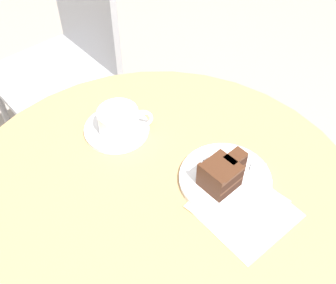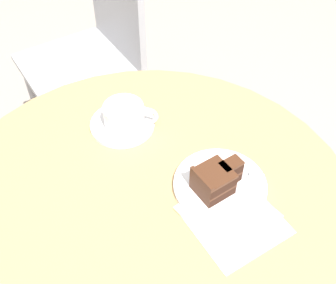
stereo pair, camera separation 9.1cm
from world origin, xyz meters
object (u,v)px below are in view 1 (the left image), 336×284
Objects in this scene: cake_plate at (225,179)px; fork at (242,165)px; coffee_cup at (119,120)px; saucer at (117,129)px; cafe_chair at (68,43)px; cake_slice at (222,174)px; napkin at (242,208)px; teaspoon at (135,119)px.

cake_plate is 1.47× the size of fork.
cake_plate is (0.21, -0.17, -0.03)m from coffee_cup.
saucer is 0.16× the size of cafe_chair.
napkin is at bearing -62.18° from cake_slice.
cafe_chair is at bearing 115.91° from cake_slice.
teaspoon is 0.10× the size of cafe_chair.
cake_slice reaches higher than fork.
cake_slice is at bearing -135.04° from cake_plate.
cafe_chair is (-0.17, 0.59, -0.18)m from coffee_cup.
teaspoon is 0.46× the size of cake_plate.
cake_plate is (0.22, -0.17, 0.00)m from saucer.
saucer is at bearing 134.32° from napkin.
saucer is 0.79× the size of cake_plate.
coffee_cup is at bearing -105.32° from teaspoon.
teaspoon is 0.28m from fork.
fork is at bearing 76.97° from napkin.
cake_slice reaches higher than teaspoon.
fork is at bearing -4.30° from cafe_chair.
cafe_chair is (-0.37, 0.77, -0.18)m from cake_slice.
teaspoon reaches higher than cake_plate.
cafe_chair is at bearing 106.41° from coffee_cup.
cafe_chair reaches higher than cake_slice.
cafe_chair reaches higher than fork.
coffee_cup reaches higher than napkin.
fork is 0.10m from napkin.
saucer is 1.16× the size of fork.
teaspoon is 0.33m from napkin.
teaspoon is 0.68× the size of fork.
teaspoon is 0.27m from cake_plate.
cafe_chair reaches higher than cake_plate.
teaspoon is at bearing 159.19° from fork.
cafe_chair is (-0.41, 0.83, -0.14)m from napkin.
cafe_chair is at bearing 105.77° from saucer.
cake_slice is at bearing -42.04° from coffee_cup.
fork is 0.54× the size of napkin.
cake_slice reaches higher than saucer.
coffee_cup is at bearing 133.96° from napkin.
napkin is at bearing -75.18° from cake_plate.
fork reaches higher than teaspoon.
cake_plate is (0.18, -0.20, -0.01)m from teaspoon.
cake_slice is 0.12× the size of cafe_chair.
cake_slice is 0.83× the size of fork.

